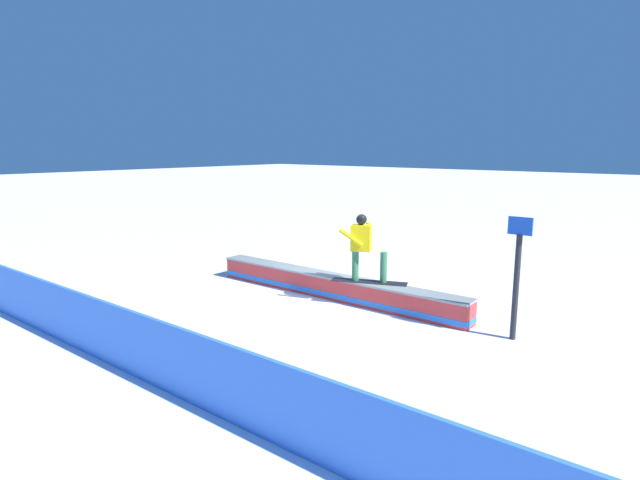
{
  "coord_description": "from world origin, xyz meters",
  "views": [
    {
      "loc": [
        -6.75,
        8.5,
        3.27
      ],
      "look_at": [
        -0.47,
        0.99,
        1.47
      ],
      "focal_mm": 28.84,
      "sensor_mm": 36.0,
      "label": 1
    }
  ],
  "objects": [
    {
      "name": "ground_plane",
      "position": [
        0.0,
        0.0,
        0.0
      ],
      "size": [
        120.0,
        120.0,
        0.0
      ],
      "primitive_type": "plane",
      "color": "white"
    },
    {
      "name": "grind_box",
      "position": [
        0.0,
        0.0,
        0.23
      ],
      "size": [
        6.35,
        0.67,
        0.5
      ],
      "color": "red",
      "rests_on": "ground_plane"
    },
    {
      "name": "snowboarder",
      "position": [
        -0.83,
        0.02,
        1.26
      ],
      "size": [
        1.56,
        0.9,
        1.41
      ],
      "color": "black",
      "rests_on": "grind_box"
    },
    {
      "name": "safety_fence",
      "position": [
        0.0,
        4.89,
        0.49
      ],
      "size": [
        12.86,
        0.43,
        0.98
      ],
      "primitive_type": "cube",
      "rotation": [
        0.0,
        0.0,
        0.03
      ],
      "color": "#3A78EB",
      "rests_on": "ground_plane"
    },
    {
      "name": "trail_marker",
      "position": [
        -3.92,
        -0.06,
        1.13
      ],
      "size": [
        0.4,
        0.1,
        2.12
      ],
      "color": "#262628",
      "rests_on": "ground_plane"
    }
  ]
}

